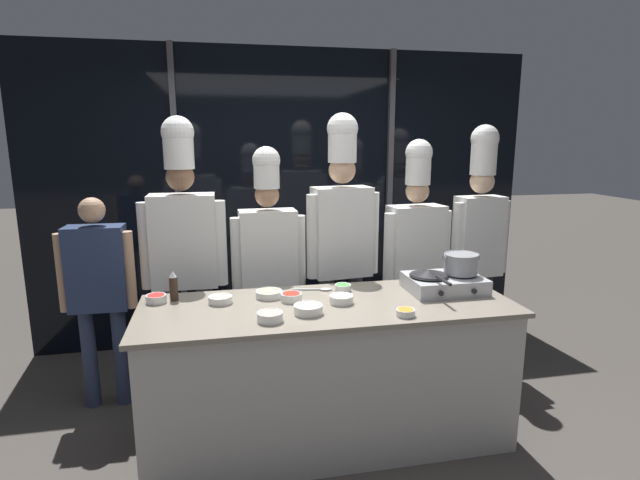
{
  "coord_description": "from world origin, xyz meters",
  "views": [
    {
      "loc": [
        -0.64,
        -2.85,
        1.92
      ],
      "look_at": [
        0.0,
        0.25,
        1.26
      ],
      "focal_mm": 28.0,
      "sensor_mm": 36.0,
      "label": 1
    }
  ],
  "objects": [
    {
      "name": "chef_line",
      "position": [
        0.29,
        0.8,
        1.23
      ],
      "size": [
        0.58,
        0.28,
        2.09
      ],
      "rotation": [
        0.0,
        0.0,
        3.26
      ],
      "color": "#4C4C51",
      "rests_on": "ground_plane"
    },
    {
      "name": "portable_stove",
      "position": [
        0.81,
        0.1,
        0.97
      ],
      "size": [
        0.49,
        0.39,
        0.11
      ],
      "color": "#B2B5BA",
      "rests_on": "demo_counter"
    },
    {
      "name": "prep_bowl_rice",
      "position": [
        -0.15,
        -0.15,
        0.94
      ],
      "size": [
        0.17,
        0.17,
        0.06
      ],
      "color": "white",
      "rests_on": "demo_counter"
    },
    {
      "name": "frying_pan",
      "position": [
        0.7,
        0.09,
        1.04
      ],
      "size": [
        0.26,
        0.44,
        0.04
      ],
      "color": "#232326",
      "rests_on": "portable_stove"
    },
    {
      "name": "serving_spoon_slotted",
      "position": [
        0.01,
        0.28,
        0.92
      ],
      "size": [
        0.27,
        0.09,
        0.02
      ],
      "color": "#B2B5BA",
      "rests_on": "demo_counter"
    },
    {
      "name": "prep_bowl_bell_pepper",
      "position": [
        -1.04,
        0.24,
        0.94
      ],
      "size": [
        0.13,
        0.13,
        0.05
      ],
      "color": "white",
      "rests_on": "demo_counter"
    },
    {
      "name": "prep_bowl_carrots",
      "position": [
        0.39,
        -0.3,
        0.94
      ],
      "size": [
        0.11,
        0.11,
        0.04
      ],
      "color": "white",
      "rests_on": "demo_counter"
    },
    {
      "name": "chef_apprentice",
      "position": [
        1.43,
        0.77,
        1.2
      ],
      "size": [
        0.5,
        0.23,
        2.01
      ],
      "rotation": [
        0.0,
        0.0,
        3.23
      ],
      "color": "#232326",
      "rests_on": "ground_plane"
    },
    {
      "name": "prep_bowl_ginger",
      "position": [
        -0.34,
        0.2,
        0.94
      ],
      "size": [
        0.17,
        0.17,
        0.05
      ],
      "color": "white",
      "rests_on": "demo_counter"
    },
    {
      "name": "stock_pot",
      "position": [
        0.92,
        0.1,
        1.1
      ],
      "size": [
        0.25,
        0.22,
        0.14
      ],
      "color": "#93969B",
      "rests_on": "portable_stove"
    },
    {
      "name": "window_wall_back",
      "position": [
        0.0,
        1.74,
        1.35
      ],
      "size": [
        4.61,
        0.09,
        2.7
      ],
      "color": "black",
      "rests_on": "ground_plane"
    },
    {
      "name": "prep_bowl_shrimp",
      "position": [
        -0.38,
        -0.23,
        0.94
      ],
      "size": [
        0.15,
        0.15,
        0.06
      ],
      "color": "white",
      "rests_on": "demo_counter"
    },
    {
      "name": "squeeze_bottle_soy",
      "position": [
        -0.93,
        0.26,
        1.0
      ],
      "size": [
        0.05,
        0.05,
        0.19
      ],
      "color": "#332319",
      "rests_on": "demo_counter"
    },
    {
      "name": "ground_plane",
      "position": [
        0.0,
        0.0,
        0.0
      ],
      "size": [
        24.0,
        24.0,
        0.0
      ],
      "primitive_type": "plane",
      "color": "#47423D"
    },
    {
      "name": "demo_counter",
      "position": [
        0.0,
        0.0,
        0.46
      ],
      "size": [
        2.29,
        0.82,
        0.91
      ],
      "color": "beige",
      "rests_on": "ground_plane"
    },
    {
      "name": "prep_bowl_scallions",
      "position": [
        0.15,
        0.24,
        0.94
      ],
      "size": [
        0.11,
        0.11,
        0.05
      ],
      "color": "white",
      "rests_on": "demo_counter"
    },
    {
      "name": "prep_bowl_chicken",
      "position": [
        -0.65,
        0.15,
        0.94
      ],
      "size": [
        0.15,
        0.15,
        0.05
      ],
      "color": "white",
      "rests_on": "demo_counter"
    },
    {
      "name": "chef_head",
      "position": [
        -0.9,
        0.82,
        1.19
      ],
      "size": [
        0.61,
        0.25,
        2.06
      ],
      "rotation": [
        0.0,
        0.0,
        3.13
      ],
      "color": "#4C4C51",
      "rests_on": "ground_plane"
    },
    {
      "name": "prep_bowl_garlic",
      "position": [
        0.08,
        -0.01,
        0.94
      ],
      "size": [
        0.15,
        0.15,
        0.05
      ],
      "color": "white",
      "rests_on": "demo_counter"
    },
    {
      "name": "chef_pastry",
      "position": [
        0.89,
        0.78,
        1.08
      ],
      "size": [
        0.57,
        0.27,
        1.9
      ],
      "rotation": [
        0.0,
        0.0,
        3.24
      ],
      "color": "#4C4C51",
      "rests_on": "ground_plane"
    },
    {
      "name": "chef_sous",
      "position": [
        -0.28,
        0.84,
        1.07
      ],
      "size": [
        0.56,
        0.23,
        1.85
      ],
      "rotation": [
        0.0,
        0.0,
        3.17
      ],
      "color": "#4C4C51",
      "rests_on": "ground_plane"
    },
    {
      "name": "person_guest",
      "position": [
        -1.48,
        0.73,
        0.92
      ],
      "size": [
        0.51,
        0.21,
        1.52
      ],
      "rotation": [
        0.0,
        0.0,
        3.11
      ],
      "color": "#2D3856",
      "rests_on": "ground_plane"
    },
    {
      "name": "prep_bowl_chili_flakes",
      "position": [
        -0.22,
        0.1,
        0.94
      ],
      "size": [
        0.14,
        0.14,
        0.05
      ],
      "color": "white",
      "rests_on": "demo_counter"
    }
  ]
}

